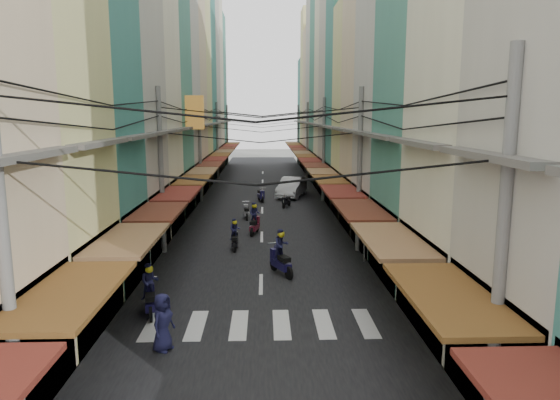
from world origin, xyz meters
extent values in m
plane|color=slate|center=(0.00, 0.00, 0.00)|extent=(160.00, 160.00, 0.00)
cube|color=black|center=(0.00, 20.00, 0.01)|extent=(10.00, 80.00, 0.02)
cube|color=gray|center=(-6.50, 20.00, 0.03)|extent=(3.00, 80.00, 0.06)
cube|color=gray|center=(6.50, 20.00, 0.03)|extent=(3.00, 80.00, 0.06)
cube|color=silver|center=(-3.50, -6.00, 0.03)|extent=(0.55, 2.40, 0.01)
cube|color=silver|center=(-2.10, -6.00, 0.03)|extent=(0.55, 2.40, 0.01)
cube|color=silver|center=(-0.70, -6.00, 0.03)|extent=(0.55, 2.40, 0.01)
cube|color=silver|center=(0.70, -6.00, 0.03)|extent=(0.55, 2.40, 0.01)
cube|color=silver|center=(2.10, -6.00, 0.03)|extent=(0.55, 2.40, 0.01)
cube|color=silver|center=(3.50, -6.00, 0.03)|extent=(0.55, 2.40, 0.01)
cube|color=black|center=(-5.60, -10.98, 1.60)|extent=(1.20, 4.53, 3.20)
cube|color=brown|center=(-4.10, -10.98, 3.00)|extent=(1.80, 4.34, 0.12)
cube|color=#595651|center=(-4.75, -10.98, 6.00)|extent=(0.50, 4.24, 0.15)
cube|color=black|center=(-5.60, -6.27, 1.60)|extent=(1.20, 4.52, 3.20)
cube|color=brown|center=(-4.10, -6.27, 3.00)|extent=(1.80, 4.33, 0.12)
cube|color=#595651|center=(-4.75, -6.27, 6.00)|extent=(0.50, 4.23, 0.15)
cube|color=teal|center=(-8.00, -1.76, 9.62)|extent=(6.00, 4.30, 19.25)
cube|color=black|center=(-5.60, -1.76, 1.60)|extent=(1.20, 4.13, 3.20)
cube|color=#602B1B|center=(-4.10, -1.76, 3.00)|extent=(1.80, 3.96, 0.12)
cube|color=#595651|center=(-4.75, -1.76, 6.00)|extent=(0.50, 3.87, 0.15)
cube|color=#B4B1A5|center=(-8.00, 2.96, 10.47)|extent=(6.00, 5.14, 20.93)
cube|color=black|center=(-5.60, 2.96, 1.60)|extent=(1.20, 4.94, 3.20)
cube|color=maroon|center=(-4.10, 2.96, 3.00)|extent=(1.80, 4.73, 0.12)
cube|color=#595651|center=(-4.75, 2.96, 6.00)|extent=(0.50, 4.63, 0.15)
cube|color=beige|center=(-8.00, 8.00, 8.72)|extent=(6.00, 4.95, 17.43)
cube|color=black|center=(-5.60, 8.00, 1.60)|extent=(1.20, 4.75, 3.20)
cube|color=brown|center=(-4.10, 8.00, 3.00)|extent=(1.80, 4.56, 0.12)
cube|color=#595651|center=(-4.75, 8.00, 6.00)|extent=(0.50, 4.46, 0.15)
cube|color=#488B7A|center=(-8.00, 12.98, 8.16)|extent=(6.00, 4.99, 16.32)
cube|color=black|center=(-5.60, 12.98, 1.60)|extent=(1.20, 4.80, 3.20)
cube|color=brown|center=(-4.10, 12.98, 3.00)|extent=(1.80, 4.60, 0.12)
cube|color=#595651|center=(-4.75, 12.98, 6.00)|extent=(0.50, 4.50, 0.15)
cube|color=beige|center=(-8.00, 17.80, 11.44)|extent=(6.00, 4.65, 22.87)
cube|color=black|center=(-5.60, 17.80, 1.60)|extent=(1.20, 4.46, 3.20)
cube|color=#602B1B|center=(-4.10, 17.80, 3.00)|extent=(1.80, 4.27, 0.12)
cube|color=#595651|center=(-4.75, 17.80, 6.00)|extent=(0.50, 4.18, 0.15)
cube|color=beige|center=(-8.00, 22.57, 10.29)|extent=(6.00, 4.89, 20.58)
cube|color=black|center=(-5.60, 22.57, 1.60)|extent=(1.20, 4.70, 3.20)
cube|color=maroon|center=(-4.10, 22.57, 3.00)|extent=(1.80, 4.50, 0.12)
cube|color=#595651|center=(-4.75, 22.57, 6.00)|extent=(0.50, 4.40, 0.15)
cube|color=#D9D387|center=(-8.00, 27.27, 9.22)|extent=(6.00, 4.52, 18.44)
cube|color=black|center=(-5.60, 27.27, 1.60)|extent=(1.20, 4.34, 3.20)
cube|color=brown|center=(-4.10, 27.27, 3.00)|extent=(1.80, 4.16, 0.12)
cube|color=#595651|center=(-4.75, 27.27, 6.00)|extent=(0.50, 4.07, 0.15)
cube|color=teal|center=(-8.00, 32.13, 10.31)|extent=(6.00, 5.20, 20.63)
cube|color=black|center=(-5.60, 32.13, 1.60)|extent=(1.20, 4.99, 3.20)
cube|color=brown|center=(-4.10, 32.13, 3.00)|extent=(1.80, 4.78, 0.12)
cube|color=#595651|center=(-4.75, 32.13, 6.00)|extent=(0.50, 4.68, 0.15)
cube|color=#B4B1A5|center=(-8.00, 37.20, 11.85)|extent=(6.00, 4.94, 23.70)
cube|color=black|center=(-5.60, 37.20, 1.60)|extent=(1.20, 4.74, 3.20)
cube|color=#602B1B|center=(-4.10, 37.20, 3.00)|extent=(1.80, 4.55, 0.12)
cube|color=#595651|center=(-4.75, 37.20, 6.00)|extent=(0.50, 4.45, 0.15)
cube|color=beige|center=(-8.00, 42.14, 10.56)|extent=(6.00, 4.96, 21.12)
cube|color=black|center=(-5.60, 42.14, 1.60)|extent=(1.20, 4.76, 3.20)
cube|color=maroon|center=(-4.10, 42.14, 3.00)|extent=(1.80, 4.56, 0.12)
cube|color=#595651|center=(-4.75, 42.14, 6.00)|extent=(0.50, 4.46, 0.15)
cube|color=#488B7A|center=(-8.00, 47.14, 9.95)|extent=(6.00, 5.04, 19.90)
cube|color=black|center=(-5.60, 47.14, 1.60)|extent=(1.20, 4.84, 3.20)
cube|color=brown|center=(-4.10, 47.14, 3.00)|extent=(1.80, 4.64, 0.12)
cube|color=#595651|center=(-4.75, 47.14, 6.00)|extent=(0.50, 4.54, 0.15)
cube|color=brown|center=(-4.40, 12.00, 7.00)|extent=(1.20, 0.40, 2.20)
cube|color=black|center=(5.60, -11.40, 1.60)|extent=(1.20, 4.54, 3.20)
cube|color=brown|center=(4.10, -11.40, 3.00)|extent=(1.80, 4.35, 0.12)
cube|color=#595651|center=(4.75, -11.40, 6.00)|extent=(0.50, 4.25, 0.15)
cube|color=black|center=(5.60, -6.55, 1.60)|extent=(1.20, 4.78, 3.20)
cube|color=brown|center=(4.10, -6.55, 3.00)|extent=(1.80, 4.58, 0.12)
cube|color=#595651|center=(4.75, -6.55, 6.00)|extent=(0.50, 4.48, 0.15)
cube|color=#488B7A|center=(8.00, -1.55, 7.54)|extent=(6.00, 5.03, 15.08)
cube|color=black|center=(5.60, -1.55, 1.60)|extent=(1.20, 4.83, 3.20)
cube|color=#602B1B|center=(4.10, -1.55, 3.00)|extent=(1.80, 4.63, 0.12)
cube|color=#595651|center=(4.75, -1.55, 6.00)|extent=(0.50, 4.53, 0.15)
cube|color=beige|center=(8.00, 3.36, 10.83)|extent=(6.00, 4.79, 21.66)
cube|color=black|center=(5.60, 3.36, 1.60)|extent=(1.20, 4.60, 3.20)
cube|color=maroon|center=(4.10, 3.36, 3.00)|extent=(1.80, 4.41, 0.12)
cube|color=#595651|center=(4.75, 3.36, 6.00)|extent=(0.50, 4.31, 0.15)
cube|color=beige|center=(8.00, 8.02, 10.37)|extent=(6.00, 4.52, 20.74)
cube|color=black|center=(5.60, 8.02, 1.60)|extent=(1.20, 4.34, 3.20)
cube|color=brown|center=(4.10, 8.02, 3.00)|extent=(1.80, 4.16, 0.12)
cube|color=#595651|center=(4.75, 8.02, 6.00)|extent=(0.50, 4.07, 0.15)
cube|color=#D9D387|center=(8.00, 12.34, 7.06)|extent=(6.00, 4.12, 14.13)
cube|color=black|center=(5.60, 12.34, 1.60)|extent=(1.20, 3.96, 3.20)
cube|color=brown|center=(4.10, 12.34, 3.00)|extent=(1.80, 3.79, 0.12)
cube|color=#595651|center=(4.75, 12.34, 6.00)|extent=(0.50, 3.71, 0.15)
cube|color=teal|center=(8.00, 16.61, 8.84)|extent=(6.00, 4.40, 17.68)
cube|color=black|center=(5.60, 16.61, 1.60)|extent=(1.20, 4.23, 3.20)
cube|color=#602B1B|center=(4.10, 16.61, 3.00)|extent=(1.80, 4.05, 0.12)
cube|color=#595651|center=(4.75, 16.61, 6.00)|extent=(0.50, 3.96, 0.15)
cube|color=#B4B1A5|center=(8.00, 21.13, 11.30)|extent=(6.00, 4.64, 22.59)
cube|color=black|center=(5.60, 21.13, 1.60)|extent=(1.20, 4.45, 3.20)
cube|color=maroon|center=(4.10, 21.13, 3.00)|extent=(1.80, 4.26, 0.12)
cube|color=#595651|center=(4.75, 21.13, 6.00)|extent=(0.50, 4.17, 0.15)
cube|color=beige|center=(8.00, 25.45, 10.63)|extent=(6.00, 4.00, 21.25)
cube|color=black|center=(5.60, 25.45, 1.60)|extent=(1.20, 3.84, 3.20)
cube|color=brown|center=(4.10, 25.45, 3.00)|extent=(1.80, 3.68, 0.12)
cube|color=#595651|center=(4.75, 25.45, 6.00)|extent=(0.50, 3.60, 0.15)
cube|color=#488B7A|center=(8.00, 29.95, 11.16)|extent=(6.00, 5.01, 22.33)
cube|color=black|center=(5.60, 29.95, 1.60)|extent=(1.20, 4.81, 3.20)
cube|color=brown|center=(4.10, 29.95, 3.00)|extent=(1.80, 4.61, 0.12)
cube|color=#595651|center=(4.75, 29.95, 6.00)|extent=(0.50, 4.51, 0.15)
cube|color=beige|center=(8.00, 34.96, 9.86)|extent=(6.00, 5.00, 19.71)
cube|color=black|center=(5.60, 34.96, 1.60)|extent=(1.20, 4.80, 3.20)
cube|color=#602B1B|center=(4.10, 34.96, 3.00)|extent=(1.80, 4.60, 0.12)
cube|color=#595651|center=(4.75, 34.96, 6.00)|extent=(0.50, 4.50, 0.15)
cube|color=beige|center=(8.00, 39.61, 8.43)|extent=(6.00, 4.32, 16.86)
cube|color=black|center=(5.60, 39.61, 1.60)|extent=(1.20, 4.15, 3.20)
cube|color=maroon|center=(4.10, 39.61, 3.00)|extent=(1.80, 3.97, 0.12)
cube|color=#595651|center=(4.75, 39.61, 6.00)|extent=(0.50, 3.89, 0.15)
cube|color=#D9D387|center=(8.00, 43.94, 9.98)|extent=(6.00, 4.33, 19.96)
cube|color=black|center=(5.60, 43.94, 1.60)|extent=(1.20, 4.16, 3.20)
cube|color=brown|center=(4.10, 43.94, 3.00)|extent=(1.80, 3.99, 0.12)
cube|color=#595651|center=(4.75, 43.94, 6.00)|extent=(0.50, 3.90, 0.15)
cube|color=teal|center=(8.00, 48.54, 7.17)|extent=(6.00, 4.88, 14.34)
cube|color=black|center=(5.60, 48.54, 1.60)|extent=(1.20, 4.68, 3.20)
cube|color=brown|center=(4.10, 48.54, 3.00)|extent=(1.80, 4.49, 0.12)
cube|color=#595651|center=(4.75, 48.54, 6.00)|extent=(0.50, 4.39, 0.15)
cylinder|color=slate|center=(-4.90, -12.00, 4.10)|extent=(0.26, 0.26, 8.20)
cylinder|color=slate|center=(4.90, -12.00, 4.10)|extent=(0.26, 0.26, 8.20)
cylinder|color=slate|center=(-4.90, 3.00, 4.10)|extent=(0.26, 0.26, 8.20)
cylinder|color=slate|center=(4.90, 3.00, 4.10)|extent=(0.26, 0.26, 8.20)
cylinder|color=slate|center=(-4.90, 18.00, 4.10)|extent=(0.26, 0.26, 8.20)
cylinder|color=slate|center=(4.90, 18.00, 4.10)|extent=(0.26, 0.26, 8.20)
cylinder|color=slate|center=(-4.90, 33.00, 4.10)|extent=(0.26, 0.26, 8.20)
cylinder|color=slate|center=(4.90, 33.00, 4.10)|extent=(0.26, 0.26, 8.20)
cylinder|color=slate|center=(-4.90, 48.00, 4.10)|extent=(0.26, 0.26, 8.20)
cylinder|color=slate|center=(4.90, 48.00, 4.10)|extent=(0.26, 0.26, 8.20)
imported|color=silver|center=(2.48, 20.14, 0.00)|extent=(6.14, 3.71, 2.03)
imported|color=black|center=(7.12, 0.62, 0.00)|extent=(1.70, 0.98, 1.10)
cylinder|color=black|center=(-3.80, -4.34, 0.26)|extent=(0.10, 0.53, 0.53)
cylinder|color=black|center=(-3.80, -5.66, 0.26)|extent=(0.10, 0.53, 0.53)
cube|color=#171245|center=(-3.80, -5.00, 0.42)|extent=(0.34, 1.16, 0.28)
cube|color=black|center=(-3.80, -5.25, 0.73)|extent=(0.32, 0.56, 0.18)
cube|color=#171245|center=(-3.80, -4.44, 0.66)|extent=(0.30, 0.28, 0.56)
imported|color=#1F1E48|center=(-3.80, -5.00, 0.56)|extent=(0.53, 0.38, 1.34)
sphere|color=gold|center=(-3.80, -5.00, 1.57)|extent=(0.28, 0.28, 0.28)
cylinder|color=black|center=(-0.41, 7.39, 0.27)|extent=(0.10, 0.54, 0.54)
cylinder|color=black|center=(-0.41, 6.05, 0.27)|extent=(0.10, 0.54, 0.54)
cube|color=maroon|center=(-0.41, 6.72, 0.43)|extent=(0.35, 1.18, 0.29)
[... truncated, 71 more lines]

